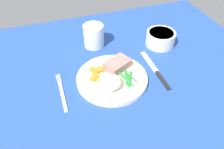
% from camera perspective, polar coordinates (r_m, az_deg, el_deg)
% --- Properties ---
extents(dining_table, '(1.20, 0.90, 0.02)m').
position_cam_1_polar(dining_table, '(0.74, -2.31, -2.26)').
color(dining_table, '#234793').
rests_on(dining_table, ground).
extents(dinner_plate, '(0.23, 0.23, 0.02)m').
position_cam_1_polar(dinner_plate, '(0.73, -0.00, -1.03)').
color(dinner_plate, white).
rests_on(dinner_plate, dining_table).
extents(meat_portion, '(0.10, 0.09, 0.03)m').
position_cam_1_polar(meat_portion, '(0.75, 1.38, 2.55)').
color(meat_portion, '#B2756B').
rests_on(meat_portion, dinner_plate).
extents(mashed_potatoes, '(0.07, 0.07, 0.04)m').
position_cam_1_polar(mashed_potatoes, '(0.68, -0.55, -2.04)').
color(mashed_potatoes, beige).
rests_on(mashed_potatoes, dinner_plate).
extents(carrot_slices, '(0.06, 0.07, 0.01)m').
position_cam_1_polar(carrot_slices, '(0.73, -3.93, 0.41)').
color(carrot_slices, orange).
rests_on(carrot_slices, dinner_plate).
extents(green_beans, '(0.06, 0.10, 0.01)m').
position_cam_1_polar(green_beans, '(0.72, 3.59, -0.70)').
color(green_beans, '#2D8C38').
rests_on(green_beans, dinner_plate).
extents(fork, '(0.01, 0.17, 0.00)m').
position_cam_1_polar(fork, '(0.72, -12.68, -4.41)').
color(fork, silver).
rests_on(fork, dining_table).
extents(knife, '(0.02, 0.21, 0.01)m').
position_cam_1_polar(knife, '(0.79, 11.03, 1.05)').
color(knife, black).
rests_on(knife, dining_table).
extents(water_glass, '(0.08, 0.08, 0.09)m').
position_cam_1_polar(water_glass, '(0.87, -4.67, 9.47)').
color(water_glass, silver).
rests_on(water_glass, dining_table).
extents(salad_bowl, '(0.11, 0.11, 0.05)m').
position_cam_1_polar(salad_bowl, '(0.90, 12.28, 9.15)').
color(salad_bowl, silver).
rests_on(salad_bowl, dining_table).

